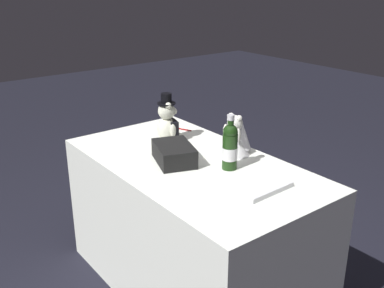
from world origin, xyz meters
TOP-DOWN VIEW (x-y plane):
  - ground_plane at (0.00, 0.00)m, footprint 12.00×12.00m
  - reception_table at (0.00, 0.00)m, footprint 1.43×0.78m
  - teddy_bear_groom at (0.34, -0.09)m, footprint 0.15×0.15m
  - teddy_bear_bride at (-0.05, -0.26)m, footprint 0.17×0.21m
  - champagne_bottle at (-0.18, -0.10)m, footprint 0.08×0.08m
  - signing_pen at (0.44, -0.27)m, footprint 0.12×0.06m
  - gift_case_black at (0.06, 0.07)m, footprint 0.31×0.26m
  - guestbook at (-0.41, -0.05)m, footprint 0.23×0.27m

SIDE VIEW (x-z plane):
  - ground_plane at x=0.00m, z-range 0.00..0.00m
  - reception_table at x=0.00m, z-range 0.00..0.77m
  - signing_pen at x=0.44m, z-range 0.77..0.78m
  - guestbook at x=-0.41m, z-range 0.77..0.79m
  - gift_case_black at x=0.06m, z-range 0.77..0.86m
  - teddy_bear_bride at x=-0.05m, z-range 0.75..0.98m
  - teddy_bear_groom at x=0.34m, z-range 0.74..1.02m
  - champagne_bottle at x=-0.18m, z-range 0.75..1.03m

